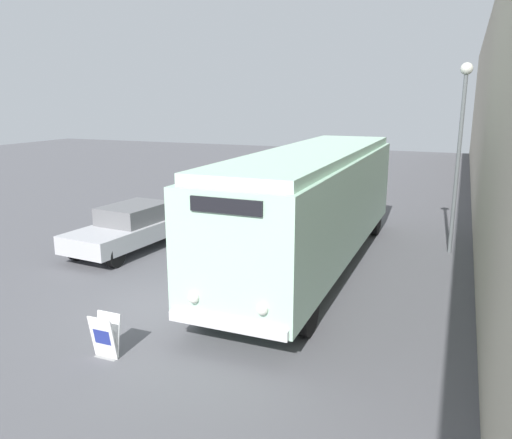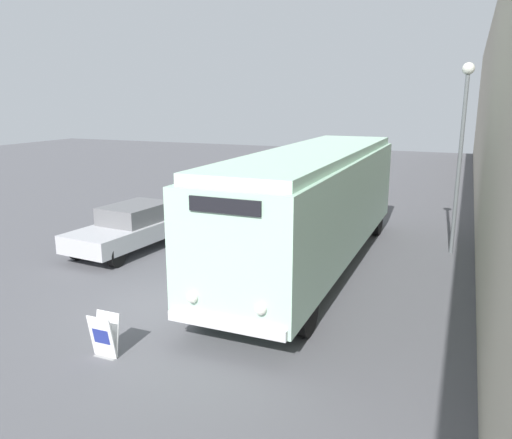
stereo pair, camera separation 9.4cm
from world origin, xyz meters
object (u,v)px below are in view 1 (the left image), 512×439
(vintage_bus, at_px, (313,201))
(sign_board, at_px, (105,337))
(streetlamp, at_px, (461,131))
(parked_car_mid, at_px, (229,190))
(parked_car_near, at_px, (133,226))

(vintage_bus, xyz_separation_m, sign_board, (-2.12, -6.68, -1.53))
(streetlamp, bearing_deg, parked_car_mid, 158.78)
(streetlamp, height_order, parked_car_mid, streetlamp)
(sign_board, relative_size, parked_car_mid, 0.20)
(sign_board, xyz_separation_m, parked_car_mid, (-3.79, 13.42, 0.32))
(vintage_bus, relative_size, parked_car_mid, 2.63)
(streetlamp, relative_size, parked_car_mid, 1.33)
(parked_car_near, relative_size, parked_car_mid, 1.12)
(vintage_bus, bearing_deg, sign_board, -107.62)
(parked_car_near, xyz_separation_m, parked_car_mid, (0.01, 7.25, -0.02))
(vintage_bus, xyz_separation_m, parked_car_near, (-5.92, -0.52, -1.20))
(streetlamp, relative_size, parked_car_near, 1.19)
(sign_board, distance_m, parked_car_mid, 13.94)
(parked_car_near, bearing_deg, sign_board, -53.63)
(vintage_bus, relative_size, streetlamp, 1.97)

